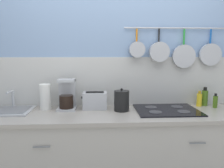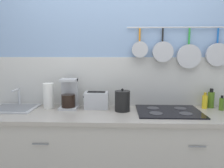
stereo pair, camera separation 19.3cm
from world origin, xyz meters
name	(u,v)px [view 1 (the left image)]	position (x,y,z in m)	size (l,w,h in m)	color
wall_back	(116,72)	(0.00, 0.34, 1.28)	(7.20, 0.15, 2.60)	#84A3CC
cabinet_base	(118,160)	(0.00, 0.00, 0.45)	(2.61, 0.58, 0.89)	#B7B2A8
countertop	(118,114)	(0.00, 0.00, 0.91)	(2.65, 0.60, 0.03)	#A59E93
sink_basin	(9,110)	(-1.06, 0.11, 0.94)	(0.45, 0.36, 0.19)	#B7BABF
paper_towel_roll	(45,97)	(-0.72, 0.16, 1.05)	(0.11, 0.11, 0.26)	white
coffee_maker	(67,97)	(-0.50, 0.16, 1.05)	(0.18, 0.18, 0.31)	#B7BABF
toaster	(95,101)	(-0.22, 0.16, 1.01)	(0.26, 0.15, 0.17)	#B7BABF
kettle	(122,101)	(0.04, 0.07, 1.03)	(0.15, 0.15, 0.22)	black
cooktop	(167,110)	(0.49, 0.05, 0.93)	(0.61, 0.47, 0.01)	black
bottle_dish_soap	(199,99)	(0.89, 0.21, 1.00)	(0.05, 0.05, 0.16)	yellow
bottle_hot_sauce	(205,97)	(0.96, 0.23, 1.01)	(0.06, 0.06, 0.20)	#4C721E
bottle_vinegar	(215,101)	(1.02, 0.14, 0.99)	(0.05, 0.05, 0.15)	#4C721E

